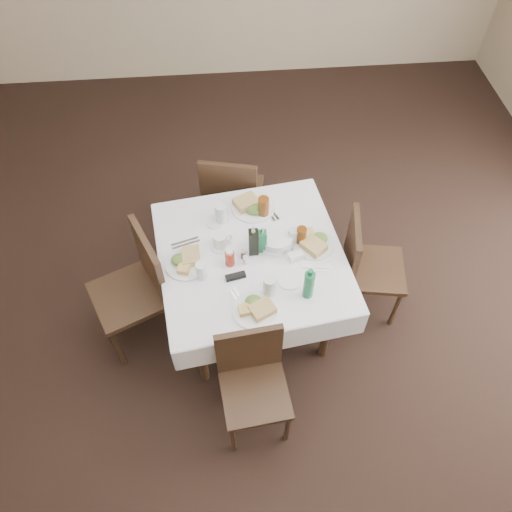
# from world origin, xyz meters

# --- Properties ---
(ground_plane) EXTENTS (7.00, 7.00, 0.00)m
(ground_plane) POSITION_xyz_m (0.00, 0.00, 0.00)
(ground_plane) COLOR black
(room_shell) EXTENTS (6.04, 7.04, 2.80)m
(room_shell) POSITION_xyz_m (0.00, 0.00, 1.71)
(room_shell) COLOR #C3B191
(room_shell) RESTS_ON ground
(dining_table) EXTENTS (1.35, 1.35, 0.76)m
(dining_table) POSITION_xyz_m (-0.01, 0.17, 0.67)
(dining_table) COLOR #322111
(dining_table) RESTS_ON ground
(chair_north) EXTENTS (0.52, 0.52, 0.92)m
(chair_north) POSITION_xyz_m (-0.10, 0.98, 0.52)
(chair_north) COLOR #322111
(chair_north) RESTS_ON ground
(chair_south) EXTENTS (0.45, 0.45, 0.86)m
(chair_south) POSITION_xyz_m (-0.06, -0.56, 0.49)
(chair_south) COLOR #322111
(chair_south) RESTS_ON ground
(chair_east) EXTENTS (0.49, 0.49, 0.89)m
(chair_east) POSITION_xyz_m (0.80, 0.22, 0.51)
(chair_east) COLOR #322111
(chair_east) RESTS_ON ground
(chair_west) EXTENTS (0.60, 0.60, 0.97)m
(chair_west) POSITION_xyz_m (-0.78, 0.14, 0.55)
(chair_west) COLOR #322111
(chair_west) RESTS_ON ground
(meal_north) EXTENTS (0.31, 0.31, 0.07)m
(meal_north) POSITION_xyz_m (0.03, 0.57, 0.79)
(meal_north) COLOR white
(meal_north) RESTS_ON dining_table
(meal_south) EXTENTS (0.27, 0.27, 0.06)m
(meal_south) POSITION_xyz_m (-0.01, -0.26, 0.79)
(meal_south) COLOR white
(meal_south) RESTS_ON dining_table
(meal_east) EXTENTS (0.29, 0.29, 0.06)m
(meal_east) POSITION_xyz_m (0.41, 0.21, 0.79)
(meal_east) COLOR white
(meal_east) RESTS_ON dining_table
(meal_west) EXTENTS (0.28, 0.28, 0.06)m
(meal_west) POSITION_xyz_m (-0.43, 0.13, 0.79)
(meal_west) COLOR white
(meal_west) RESTS_ON dining_table
(side_plate_a) EXTENTS (0.14, 0.14, 0.01)m
(side_plate_a) POSITION_xyz_m (-0.23, 0.47, 0.77)
(side_plate_a) COLOR white
(side_plate_a) RESTS_ON dining_table
(side_plate_b) EXTENTS (0.16, 0.16, 0.01)m
(side_plate_b) POSITION_xyz_m (0.22, -0.06, 0.77)
(side_plate_b) COLOR white
(side_plate_b) RESTS_ON dining_table
(water_n) EXTENTS (0.08, 0.08, 0.15)m
(water_n) POSITION_xyz_m (-0.19, 0.47, 0.84)
(water_n) COLOR silver
(water_n) RESTS_ON dining_table
(water_s) EXTENTS (0.08, 0.08, 0.15)m
(water_s) POSITION_xyz_m (0.08, -0.15, 0.84)
(water_s) COLOR silver
(water_s) RESTS_ON dining_table
(water_e) EXTENTS (0.07, 0.07, 0.12)m
(water_e) POSITION_xyz_m (0.28, 0.24, 0.82)
(water_e) COLOR silver
(water_e) RESTS_ON dining_table
(water_w) EXTENTS (0.07, 0.07, 0.13)m
(water_w) POSITION_xyz_m (-0.33, 0.01, 0.83)
(water_w) COLOR silver
(water_w) RESTS_ON dining_table
(iced_tea_a) EXTENTS (0.08, 0.08, 0.16)m
(iced_tea_a) POSITION_xyz_m (0.11, 0.51, 0.84)
(iced_tea_a) COLOR #66340E
(iced_tea_a) RESTS_ON dining_table
(iced_tea_b) EXTENTS (0.07, 0.07, 0.14)m
(iced_tea_b) POSITION_xyz_m (0.33, 0.23, 0.83)
(iced_tea_b) COLOR #66340E
(iced_tea_b) RESTS_ON dining_table
(bread_basket) EXTENTS (0.24, 0.24, 0.08)m
(bread_basket) POSITION_xyz_m (0.17, 0.24, 0.80)
(bread_basket) COLOR silver
(bread_basket) RESTS_ON dining_table
(oil_cruet_dark) EXTENTS (0.06, 0.06, 0.26)m
(oil_cruet_dark) POSITION_xyz_m (0.01, 0.18, 0.87)
(oil_cruet_dark) COLOR black
(oil_cruet_dark) RESTS_ON dining_table
(oil_cruet_green) EXTENTS (0.05, 0.05, 0.22)m
(oil_cruet_green) POSITION_xyz_m (0.07, 0.20, 0.86)
(oil_cruet_green) COLOR #176A3C
(oil_cruet_green) RESTS_ON dining_table
(ketchup_bottle) EXTENTS (0.06, 0.06, 0.13)m
(ketchup_bottle) POSITION_xyz_m (-0.15, 0.10, 0.82)
(ketchup_bottle) COLOR #A22E1B
(ketchup_bottle) RESTS_ON dining_table
(salt_shaker) EXTENTS (0.03, 0.03, 0.07)m
(salt_shaker) POSITION_xyz_m (-0.05, 0.09, 0.80)
(salt_shaker) COLOR white
(salt_shaker) RESTS_ON dining_table
(pepper_shaker) EXTENTS (0.03, 0.03, 0.07)m
(pepper_shaker) POSITION_xyz_m (-0.06, 0.14, 0.80)
(pepper_shaker) COLOR #432E21
(pepper_shaker) RESTS_ON dining_table
(coffee_mug) EXTENTS (0.15, 0.14, 0.10)m
(coffee_mug) POSITION_xyz_m (-0.20, 0.25, 0.81)
(coffee_mug) COLOR white
(coffee_mug) RESTS_ON dining_table
(sunglasses) EXTENTS (0.13, 0.07, 0.03)m
(sunglasses) POSITION_xyz_m (-0.12, -0.01, 0.78)
(sunglasses) COLOR black
(sunglasses) RESTS_ON dining_table
(green_bottle) EXTENTS (0.07, 0.07, 0.25)m
(green_bottle) POSITION_xyz_m (0.31, -0.18, 0.87)
(green_bottle) COLOR #176A3C
(green_bottle) RESTS_ON dining_table
(sugar_caddy) EXTENTS (0.11, 0.08, 0.05)m
(sugar_caddy) POSITION_xyz_m (0.28, 0.10, 0.79)
(sugar_caddy) COLOR white
(sugar_caddy) RESTS_ON dining_table
(cutlery_n) EXTENTS (0.12, 0.19, 0.01)m
(cutlery_n) POSITION_xyz_m (0.16, 0.53, 0.77)
(cutlery_n) COLOR silver
(cutlery_n) RESTS_ON dining_table
(cutlery_s) EXTENTS (0.11, 0.18, 0.01)m
(cutlery_s) POSITION_xyz_m (-0.11, -0.18, 0.77)
(cutlery_s) COLOR silver
(cutlery_s) RESTS_ON dining_table
(cutlery_e) EXTENTS (0.17, 0.06, 0.01)m
(cutlery_e) POSITION_xyz_m (0.40, 0.01, 0.77)
(cutlery_e) COLOR silver
(cutlery_e) RESTS_ON dining_table
(cutlery_w) EXTENTS (0.20, 0.10, 0.01)m
(cutlery_w) POSITION_xyz_m (-0.44, 0.29, 0.77)
(cutlery_w) COLOR silver
(cutlery_w) RESTS_ON dining_table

